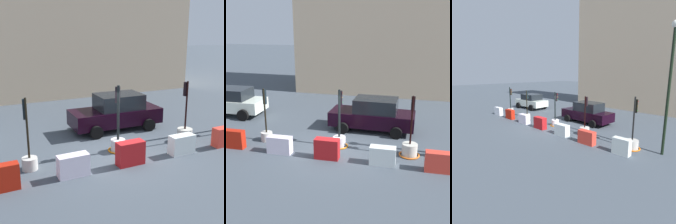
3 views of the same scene
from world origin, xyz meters
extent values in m
plane|color=#414A53|center=(0.00, 0.00, 0.00)|extent=(120.00, 120.00, 0.00)
cylinder|color=beige|center=(-3.56, 0.26, 0.23)|extent=(0.57, 0.57, 0.45)
cylinder|color=black|center=(-3.56, 0.26, 1.56)|extent=(0.08, 0.08, 2.22)
cube|color=black|center=(-3.58, 0.36, 2.24)|extent=(0.16, 0.15, 0.73)
sphere|color=red|center=(-3.59, 0.43, 2.49)|extent=(0.09, 0.09, 0.09)
sphere|color=orange|center=(-3.59, 0.43, 2.24)|extent=(0.09, 0.09, 0.09)
sphere|color=green|center=(-3.59, 0.43, 2.00)|extent=(0.09, 0.09, 0.09)
cylinder|color=silver|center=(0.13, 0.49, 0.25)|extent=(0.61, 0.61, 0.50)
cylinder|color=black|center=(0.13, 0.49, 1.64)|extent=(0.11, 0.11, 2.28)
cube|color=black|center=(0.16, 0.61, 2.36)|extent=(0.19, 0.18, 0.67)
sphere|color=red|center=(0.19, 0.69, 2.59)|extent=(0.10, 0.10, 0.10)
sphere|color=orange|center=(0.19, 0.69, 2.36)|extent=(0.10, 0.10, 0.10)
sphere|color=green|center=(0.19, 0.69, 2.14)|extent=(0.10, 0.10, 0.10)
torus|color=orange|center=(0.13, 0.49, 0.03)|extent=(0.85, 0.85, 0.06)
cylinder|color=beige|center=(3.41, 0.29, 0.28)|extent=(0.68, 0.68, 0.57)
cylinder|color=black|center=(3.41, 0.29, 1.65)|extent=(0.08, 0.08, 2.17)
cube|color=black|center=(3.42, 0.40, 2.37)|extent=(0.16, 0.16, 0.62)
sphere|color=red|center=(3.42, 0.49, 2.58)|extent=(0.10, 0.10, 0.10)
sphere|color=orange|center=(3.42, 0.49, 2.37)|extent=(0.10, 0.10, 0.10)
sphere|color=green|center=(3.42, 0.49, 2.16)|extent=(0.10, 0.10, 0.10)
torus|color=orange|center=(3.41, 0.29, 0.04)|extent=(0.92, 0.92, 0.07)
cube|color=#B81D0D|center=(-4.63, -0.93, 0.44)|extent=(1.06, 0.40, 0.88)
cube|color=silver|center=(-2.29, -0.91, 0.39)|extent=(1.11, 0.47, 0.79)
cube|color=#AE181B|center=(-0.05, -0.92, 0.45)|extent=(1.07, 0.49, 0.91)
cube|color=silver|center=(2.35, -0.88, 0.40)|extent=(1.08, 0.50, 0.79)
cube|color=red|center=(4.59, -0.94, 0.42)|extent=(1.11, 0.46, 0.83)
cube|color=black|center=(1.29, 3.14, 0.68)|extent=(4.56, 1.86, 0.76)
cube|color=black|center=(1.48, 3.14, 1.43)|extent=(2.28, 1.61, 0.74)
cylinder|color=black|center=(-0.13, 2.22, 0.30)|extent=(0.61, 0.29, 0.61)
cylinder|color=black|center=(-0.10, 4.12, 0.30)|extent=(0.61, 0.29, 0.61)
cylinder|color=black|center=(2.68, 2.17, 0.30)|extent=(0.61, 0.29, 0.61)
cylinder|color=black|center=(2.71, 4.07, 0.30)|extent=(0.61, 0.29, 0.61)
camera|label=1|loc=(-5.35, -10.49, 5.03)|focal=50.35mm
camera|label=2|loc=(3.45, -12.28, 5.72)|focal=47.81mm
camera|label=3|loc=(11.69, -9.91, 4.32)|focal=31.25mm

